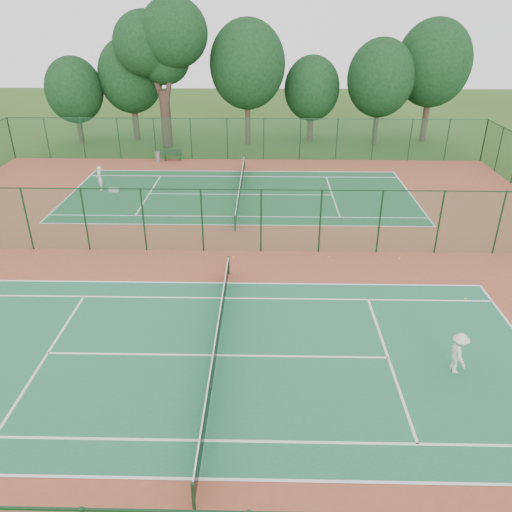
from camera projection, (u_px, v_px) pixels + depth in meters
The scene contains 18 objects.
ground at pixel (232, 251), 26.76m from camera, with size 120.00×120.00×0.00m, color #2D4F18.
red_pad at pixel (232, 251), 26.75m from camera, with size 40.00×36.00×0.01m, color brown.
court_near at pixel (217, 355), 18.70m from camera, with size 23.77×10.97×0.01m, color #216848.
court_far at pixel (241, 194), 34.80m from camera, with size 23.77×10.97×0.01m, color #1B572F.
fence_north at pixel (245, 139), 42.07m from camera, with size 40.00×0.09×3.50m.
fence_divider at pixel (232, 221), 25.97m from camera, with size 40.00×0.09×3.50m.
tennis_net_near at pixel (216, 344), 18.46m from camera, with size 0.10×12.90×0.97m.
tennis_net_far at pixel (240, 187), 34.56m from camera, with size 0.10×12.90×0.97m.
player_near at pixel (458, 353), 17.54m from camera, with size 1.02×0.59×1.58m, color silver.
player_far at pixel (100, 178), 35.26m from camera, with size 0.63×0.41×1.72m, color silver.
trash_bin at pixel (158, 157), 42.08m from camera, with size 0.47×0.47×0.84m, color gray.
bench at pixel (172, 155), 42.31m from camera, with size 1.63×0.56×0.99m.
kit_bag at pixel (114, 190), 35.25m from camera, with size 0.71×0.27×0.27m, color silver.
stray_ball_a at pixel (329, 257), 26.05m from camera, with size 0.07×0.07×0.07m, color gold.
stray_ball_b at pixel (400, 258), 25.88m from camera, with size 0.07×0.07×0.07m, color yellow.
stray_ball_c at pixel (233, 257), 25.98m from camera, with size 0.07×0.07×0.07m, color #EBF238.
big_tree at pixel (161, 43), 42.78m from camera, with size 8.27×6.05×12.70m.
evergreen_row at pixel (253, 142), 48.44m from camera, with size 39.00×5.00×12.00m, color black, non-canonical shape.
Camera 1 is at (1.79, -24.03, 11.71)m, focal length 35.00 mm.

